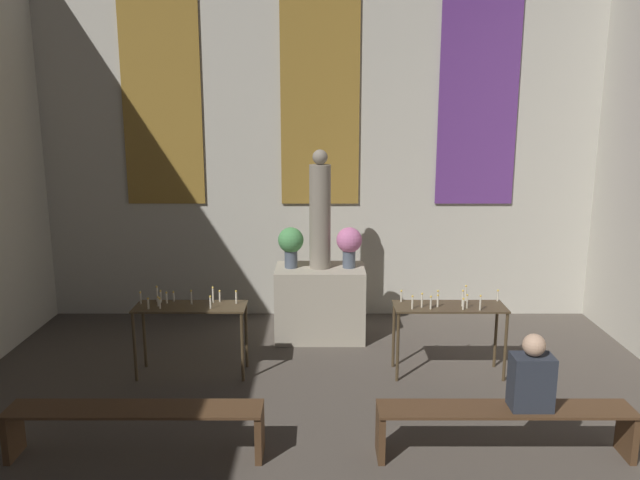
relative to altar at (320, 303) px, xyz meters
The scene contains 10 objects.
wall_back 2.42m from the altar, 90.00° to the left, with size 8.20×0.16×5.30m.
altar is the anchor object (origin of this frame).
statue 1.22m from the altar, 90.00° to the left, with size 0.28×0.28×1.56m.
flower_vase_left 0.91m from the altar, behind, with size 0.34×0.34×0.54m.
flower_vase_right 0.91m from the altar, ahead, with size 0.34×0.34×0.54m.
candle_rack_left 1.93m from the altar, 141.49° to the right, with size 1.28×0.45×1.03m.
candle_rack_right 1.93m from the altar, 38.73° to the right, with size 1.28×0.45×1.03m.
pew_back_left 3.39m from the altar, 118.95° to the right, with size 2.26×0.36×0.47m.
pew_back_right 3.39m from the altar, 61.05° to the right, with size 2.26×0.36×0.47m.
person_seated 3.51m from the altar, 58.04° to the right, with size 0.36×0.24×0.69m.
Camera 1 is at (-0.00, 2.50, 3.08)m, focal length 35.00 mm.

